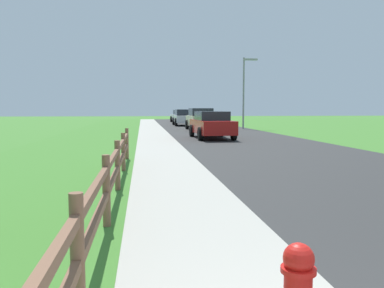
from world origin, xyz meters
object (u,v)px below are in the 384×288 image
Objects in this scene: parked_suv_red at (212,124)px; street_lamp at (245,86)px; parked_car_silver at (185,117)px; parked_car_beige at (201,119)px; parked_car_white at (181,116)px.

street_lamp reaches higher than parked_suv_red.
street_lamp is at bearing -58.23° from parked_car_silver.
street_lamp is (4.47, 9.95, 2.68)m from parked_suv_red.
parked_car_beige is 0.88× the size of parked_car_white.
parked_car_white is at bearing 89.79° from parked_car_beige.
parked_car_beige reaches higher than parked_car_silver.
parked_car_silver is at bearing -93.06° from parked_car_white.
street_lamp is (4.18, -6.75, 2.65)m from parked_car_silver.
parked_car_white is (0.74, 25.17, -0.03)m from parked_suv_red.
parked_car_beige reaches higher than parked_car_white.
street_lamp reaches higher than parked_car_white.
parked_suv_red is 1.02× the size of parked_car_silver.
parked_car_beige reaches higher than parked_suv_red.
parked_car_silver reaches higher than parked_car_white.
street_lamp reaches higher than parked_car_beige.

